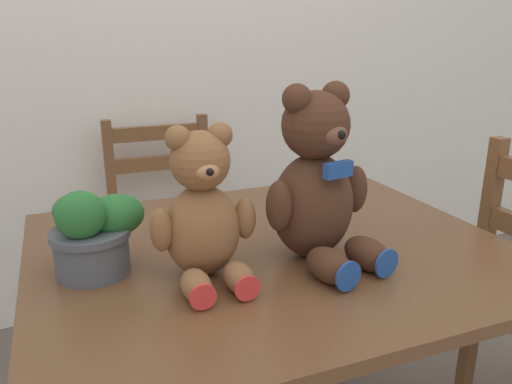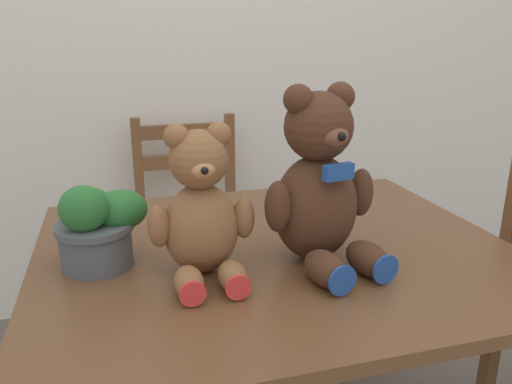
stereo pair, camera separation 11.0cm
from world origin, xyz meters
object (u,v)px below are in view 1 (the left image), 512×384
potted_plant (93,232)px  wooden_chair_behind (168,227)px  teddy_bear_left (203,214)px  teddy_bear_right (317,186)px

potted_plant → wooden_chair_behind: bearing=69.0°
teddy_bear_left → potted_plant: (-0.22, 0.11, -0.05)m
teddy_bear_right → potted_plant: bearing=-23.6°
teddy_bear_left → potted_plant: size_ratio=1.62×
wooden_chair_behind → teddy_bear_left: 1.09m
teddy_bear_right → potted_plant: (-0.49, 0.11, -0.08)m
wooden_chair_behind → teddy_bear_left: teddy_bear_left is taller
wooden_chair_behind → teddy_bear_right: 1.11m
wooden_chair_behind → teddy_bear_right: bearing=98.5°
teddy_bear_left → wooden_chair_behind: bearing=-96.8°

